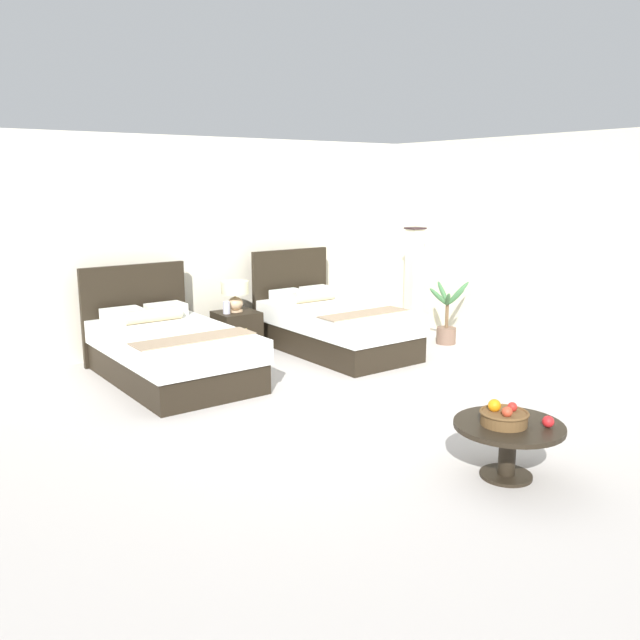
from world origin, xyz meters
TOP-DOWN VIEW (x-y plane):
  - ground_plane at (0.00, 0.00)m, footprint 9.78×9.63m
  - wall_back at (0.00, 3.01)m, footprint 9.78×0.12m
  - wall_side_right at (3.09, 0.40)m, footprint 0.12×5.23m
  - bed_near_window at (-1.07, 1.77)m, footprint 1.30×2.12m
  - bed_near_corner at (1.06, 1.77)m, footprint 1.21×2.11m
  - nightstand at (0.07, 2.44)m, footprint 0.50×0.49m
  - table_lamp at (0.07, 2.46)m, footprint 0.34×0.34m
  - vase at (-0.08, 2.40)m, footprint 0.09×0.09m
  - coffee_table at (-0.01, -1.86)m, footprint 0.77×0.77m
  - fruit_bowl at (-0.06, -1.85)m, footprint 0.34×0.34m
  - loose_apple at (0.16, -2.06)m, footprint 0.08×0.08m
  - floor_lamp_corner at (2.69, 2.12)m, footprint 0.23×0.23m
  - potted_palm at (2.50, 1.25)m, footprint 0.57×0.55m

SIDE VIEW (x-z plane):
  - ground_plane at x=0.00m, z-range -0.02..0.00m
  - nightstand at x=0.07m, z-range 0.00..0.50m
  - potted_palm at x=2.50m, z-range -0.13..0.69m
  - coffee_table at x=-0.01m, z-range 0.11..0.51m
  - bed_near_window at x=-1.07m, z-range -0.26..0.88m
  - bed_near_corner at x=1.06m, z-range -0.28..0.91m
  - loose_apple at x=0.16m, z-range 0.40..0.49m
  - fruit_bowl at x=-0.06m, z-range 0.38..0.55m
  - vase at x=-0.08m, z-range 0.50..0.65m
  - floor_lamp_corner at x=2.69m, z-range 0.00..1.45m
  - table_lamp at x=0.07m, z-range 0.55..0.93m
  - wall_back at x=0.00m, z-range 0.00..2.61m
  - wall_side_right at x=3.09m, z-range 0.00..2.61m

